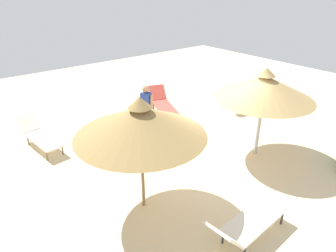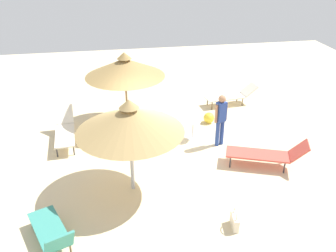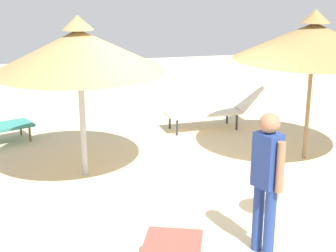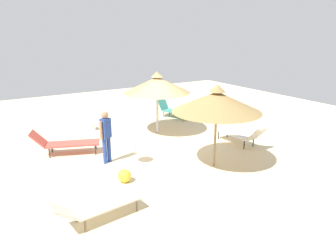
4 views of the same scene
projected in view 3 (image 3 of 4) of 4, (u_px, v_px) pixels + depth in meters
The scene contains 6 objects.
ground at pixel (187, 189), 7.80m from camera, with size 24.00×24.00×0.10m, color beige.
parasol_umbrella_near_left at pixel (79, 50), 7.66m from camera, with size 2.68×2.68×2.56m.
parasol_umbrella_far_left at pixel (314, 41), 8.38m from camera, with size 2.68×2.68×2.59m.
lounge_chair_center at pixel (216, 108), 10.58m from camera, with size 0.71×2.06×0.90m.
person_standing_far_right at pixel (266, 175), 5.67m from camera, with size 0.44×0.31×1.71m.
side_table_round at pixel (278, 189), 6.64m from camera, with size 0.51×0.51×0.64m.
Camera 3 is at (-6.90, 1.99, 3.17)m, focal length 53.93 mm.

